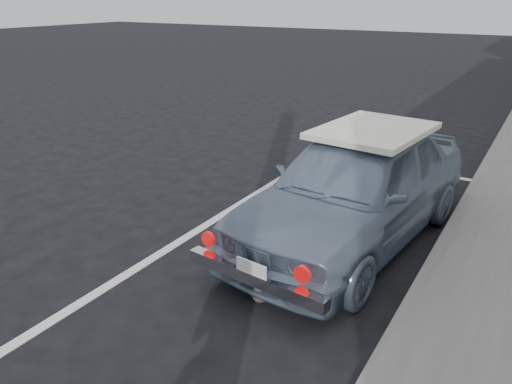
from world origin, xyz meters
TOP-DOWN VIEW (x-y plane):
  - pline_front at (0.50, 6.50)m, footprint 3.00×0.12m
  - pline_side at (-0.90, 3.00)m, footprint 0.12×7.00m
  - retro_coupe at (0.83, 3.58)m, footprint 2.02×4.11m
  - cat at (0.56, 1.88)m, footprint 0.30×0.42m

SIDE VIEW (x-z plane):
  - pline_front at x=0.50m, z-range 0.00..0.01m
  - pline_side at x=-0.90m, z-range 0.00..0.01m
  - cat at x=0.56m, z-range -0.01..0.23m
  - retro_coupe at x=0.83m, z-range 0.01..1.35m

